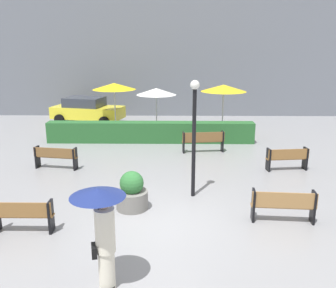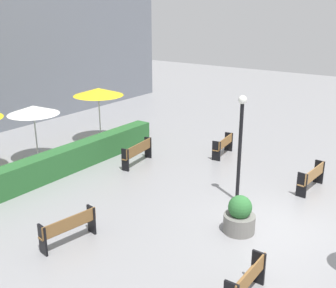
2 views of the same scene
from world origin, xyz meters
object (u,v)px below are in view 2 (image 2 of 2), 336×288
patio_umbrella_white (33,110)px  bench_far_right (224,145)px  bench_far_left (69,227)px  bench_near_right (312,177)px  bench_near_left (247,280)px  planter_pot (239,217)px  patio_umbrella_yellow_far (98,92)px  lamp_post (240,137)px  bench_back_row (138,151)px

patio_umbrella_white → bench_far_right: bearing=-49.2°
bench_far_left → bench_far_right: (8.81, -0.05, -0.01)m
bench_near_right → bench_far_left: bearing=149.8°
bench_near_left → patio_umbrella_white: size_ratio=0.62×
planter_pot → patio_umbrella_yellow_far: (3.78, 9.25, 1.97)m
bench_near_left → bench_far_right: bench_far_right is taller
bench_far_right → patio_umbrella_white: 8.15m
lamp_post → bench_far_right: bearing=34.3°
lamp_post → patio_umbrella_white: 8.68m
bench_near_left → lamp_post: bearing=28.8°
bench_near_right → bench_far_right: size_ratio=1.07×
bench_near_right → bench_back_row: size_ratio=0.91×
bench_near_right → bench_near_left: bearing=-174.4°
bench_back_row → patio_umbrella_white: size_ratio=0.78×
bench_near_right → patio_umbrella_white: patio_umbrella_white is taller
bench_near_left → lamp_post: lamp_post is taller
bench_near_left → patio_umbrella_yellow_far: 12.61m
bench_back_row → lamp_post: lamp_post is taller
planter_pot → patio_umbrella_white: size_ratio=0.47×
bench_near_right → patio_umbrella_white: 11.13m
patio_umbrella_white → bench_near_right: bearing=-69.6°
lamp_post → bench_near_right: bearing=-37.4°
bench_far_left → bench_back_row: 6.27m
bench_far_left → patio_umbrella_white: 7.18m
bench_far_right → patio_umbrella_white: (-5.21, 6.03, 1.74)m
lamp_post → patio_umbrella_yellow_far: (1.96, 8.28, 0.21)m
bench_back_row → planter_pot: planter_pot is taller
bench_back_row → patio_umbrella_white: patio_umbrella_white is taller
bench_near_left → patio_umbrella_white: 11.47m
bench_near_right → planter_pot: 4.20m
lamp_post → patio_umbrella_white: size_ratio=1.49×
patio_umbrella_white → patio_umbrella_yellow_far: 3.50m
patio_umbrella_white → lamp_post: bearing=-79.9°
patio_umbrella_yellow_far → planter_pot: bearing=-112.2°
bench_far_right → planter_pot: size_ratio=1.41×
bench_far_right → bench_near_left: bearing=-148.6°
bench_near_right → patio_umbrella_white: size_ratio=0.70×
bench_near_left → bench_back_row: (5.10, 7.32, 0.06)m
planter_pot → lamp_post: bearing=28.0°
bench_near_left → bench_far_left: bearing=98.2°
bench_far_left → bench_far_right: 8.81m
bench_near_right → lamp_post: lamp_post is taller
bench_near_right → patio_umbrella_yellow_far: bearing=92.0°
bench_far_left → patio_umbrella_yellow_far: (7.08, 5.71, 1.95)m
bench_near_right → bench_back_row: bench_back_row is taller
bench_far_left → lamp_post: lamp_post is taller
bench_far_left → patio_umbrella_white: bearing=58.9°
bench_near_left → patio_umbrella_white: (2.88, 10.96, 1.74)m
lamp_post → patio_umbrella_yellow_far: size_ratio=1.37×
bench_near_left → bench_far_right: bearing=31.4°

